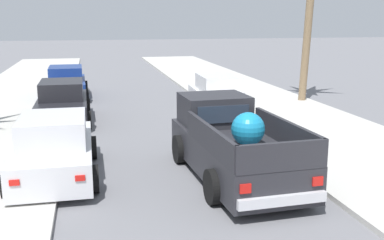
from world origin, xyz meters
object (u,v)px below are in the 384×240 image
object	(u,v)px
pickup_truck	(231,144)
car_left_near	(62,103)
car_right_near	(54,149)
car_left_mid	(66,83)
car_right_mid	(219,95)

from	to	relation	value
pickup_truck	car_left_near	xyz separation A→B (m)	(-4.36, 7.11, -0.08)
car_right_near	car_left_mid	size ratio (longest dim) A/B	0.99
car_left_mid	car_right_mid	xyz separation A→B (m)	(6.23, -5.02, 0.00)
car_left_near	car_right_near	distance (m)	6.31
pickup_truck	car_left_near	bearing A→B (deg)	121.50
car_left_mid	car_right_mid	world-z (taller)	same
pickup_truck	car_right_near	xyz separation A→B (m)	(-4.24, 0.80, -0.08)
car_left_mid	car_right_mid	distance (m)	8.01
pickup_truck	car_left_mid	size ratio (longest dim) A/B	1.24
car_left_near	car_left_mid	world-z (taller)	same
pickup_truck	car_left_near	world-z (taller)	pickup_truck
car_left_near	car_left_mid	bearing A→B (deg)	90.79
pickup_truck	car_left_mid	xyz separation A→B (m)	(-4.43, 12.56, -0.08)
pickup_truck	car_right_mid	xyz separation A→B (m)	(1.80, 7.53, -0.08)
car_left_near	car_right_near	bearing A→B (deg)	-88.91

